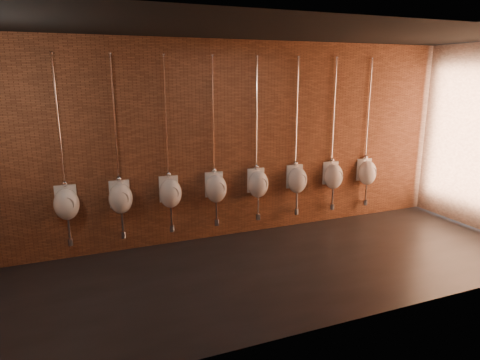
{
  "coord_description": "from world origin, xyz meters",
  "views": [
    {
      "loc": [
        -2.38,
        -4.95,
        2.66
      ],
      "look_at": [
        0.02,
        0.9,
        1.1
      ],
      "focal_mm": 32.0,
      "sensor_mm": 36.0,
      "label": 1
    }
  ],
  "objects_px": {
    "urinal_3": "(216,187)",
    "urinal_5": "(297,179)",
    "urinal_1": "(121,197)",
    "urinal_4": "(258,183)",
    "urinal_2": "(170,192)",
    "urinal_6": "(333,175)",
    "urinal_0": "(66,203)",
    "urinal_7": "(367,172)"
  },
  "relations": [
    {
      "from": "urinal_4",
      "to": "urinal_2",
      "type": "bearing_deg",
      "value": 180.0
    },
    {
      "from": "urinal_0",
      "to": "urinal_3",
      "type": "relative_size",
      "value": 1.0
    },
    {
      "from": "urinal_2",
      "to": "urinal_3",
      "type": "relative_size",
      "value": 1.0
    },
    {
      "from": "urinal_5",
      "to": "urinal_7",
      "type": "relative_size",
      "value": 1.0
    },
    {
      "from": "urinal_4",
      "to": "urinal_6",
      "type": "xyz_separation_m",
      "value": [
        1.5,
        0.0,
        0.0
      ]
    },
    {
      "from": "urinal_0",
      "to": "urinal_7",
      "type": "xyz_separation_m",
      "value": [
        5.26,
        0.0,
        0.0
      ]
    },
    {
      "from": "urinal_2",
      "to": "urinal_7",
      "type": "xyz_separation_m",
      "value": [
        3.76,
        0.0,
        0.0
      ]
    },
    {
      "from": "urinal_6",
      "to": "urinal_5",
      "type": "bearing_deg",
      "value": 180.0
    },
    {
      "from": "urinal_1",
      "to": "urinal_2",
      "type": "bearing_deg",
      "value": 0.0
    },
    {
      "from": "urinal_0",
      "to": "urinal_1",
      "type": "distance_m",
      "value": 0.75
    },
    {
      "from": "urinal_1",
      "to": "urinal_3",
      "type": "distance_m",
      "value": 1.5
    },
    {
      "from": "urinal_4",
      "to": "urinal_5",
      "type": "height_order",
      "value": "same"
    },
    {
      "from": "urinal_0",
      "to": "urinal_5",
      "type": "height_order",
      "value": "same"
    },
    {
      "from": "urinal_3",
      "to": "urinal_5",
      "type": "height_order",
      "value": "same"
    },
    {
      "from": "urinal_4",
      "to": "urinal_7",
      "type": "height_order",
      "value": "same"
    },
    {
      "from": "urinal_4",
      "to": "urinal_5",
      "type": "bearing_deg",
      "value": 0.0
    },
    {
      "from": "urinal_4",
      "to": "urinal_7",
      "type": "relative_size",
      "value": 1.0
    },
    {
      "from": "urinal_2",
      "to": "urinal_3",
      "type": "bearing_deg",
      "value": 0.0
    },
    {
      "from": "urinal_4",
      "to": "urinal_6",
      "type": "height_order",
      "value": "same"
    },
    {
      "from": "urinal_0",
      "to": "urinal_7",
      "type": "bearing_deg",
      "value": 0.0
    },
    {
      "from": "urinal_5",
      "to": "urinal_3",
      "type": "bearing_deg",
      "value": 180.0
    },
    {
      "from": "urinal_2",
      "to": "urinal_7",
      "type": "distance_m",
      "value": 3.76
    },
    {
      "from": "urinal_2",
      "to": "urinal_5",
      "type": "height_order",
      "value": "same"
    },
    {
      "from": "urinal_1",
      "to": "urinal_4",
      "type": "xyz_separation_m",
      "value": [
        2.25,
        0.0,
        0.0
      ]
    },
    {
      "from": "urinal_1",
      "to": "urinal_6",
      "type": "xyz_separation_m",
      "value": [
        3.76,
        0.0,
        0.0
      ]
    },
    {
      "from": "urinal_1",
      "to": "urinal_6",
      "type": "bearing_deg",
      "value": 0.0
    },
    {
      "from": "urinal_1",
      "to": "urinal_7",
      "type": "bearing_deg",
      "value": 0.0
    },
    {
      "from": "urinal_5",
      "to": "urinal_2",
      "type": "bearing_deg",
      "value": 180.0
    },
    {
      "from": "urinal_4",
      "to": "urinal_1",
      "type": "bearing_deg",
      "value": 180.0
    },
    {
      "from": "urinal_2",
      "to": "urinal_6",
      "type": "relative_size",
      "value": 1.0
    },
    {
      "from": "urinal_4",
      "to": "urinal_5",
      "type": "relative_size",
      "value": 1.0
    },
    {
      "from": "urinal_6",
      "to": "urinal_7",
      "type": "distance_m",
      "value": 0.75
    },
    {
      "from": "urinal_0",
      "to": "urinal_1",
      "type": "relative_size",
      "value": 1.0
    },
    {
      "from": "urinal_3",
      "to": "urinal_7",
      "type": "bearing_deg",
      "value": 0.0
    },
    {
      "from": "urinal_5",
      "to": "urinal_7",
      "type": "distance_m",
      "value": 1.5
    },
    {
      "from": "urinal_0",
      "to": "urinal_2",
      "type": "xyz_separation_m",
      "value": [
        1.5,
        0.0,
        0.0
      ]
    },
    {
      "from": "urinal_1",
      "to": "urinal_5",
      "type": "xyz_separation_m",
      "value": [
        3.0,
        0.0,
        0.0
      ]
    },
    {
      "from": "urinal_6",
      "to": "urinal_7",
      "type": "height_order",
      "value": "same"
    },
    {
      "from": "urinal_1",
      "to": "urinal_3",
      "type": "height_order",
      "value": "same"
    },
    {
      "from": "urinal_7",
      "to": "urinal_0",
      "type": "bearing_deg",
      "value": 180.0
    },
    {
      "from": "urinal_1",
      "to": "urinal_4",
      "type": "relative_size",
      "value": 1.0
    },
    {
      "from": "urinal_4",
      "to": "urinal_6",
      "type": "distance_m",
      "value": 1.5
    }
  ]
}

